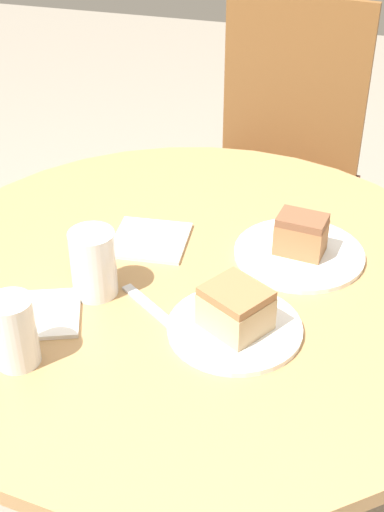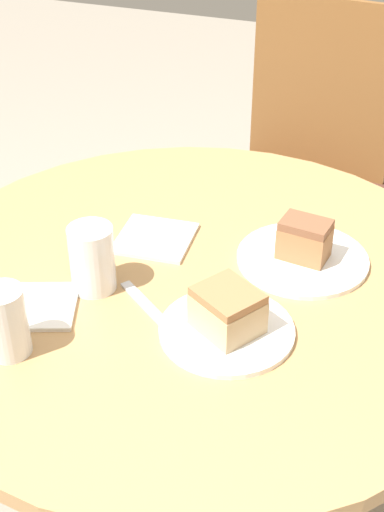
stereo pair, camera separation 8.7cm
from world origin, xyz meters
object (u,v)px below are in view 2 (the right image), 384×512
at_px(plate_far, 302,259).
at_px(cake_slice_near, 227,310).
at_px(plate_near, 227,330).
at_px(glass_lemonade, 6,325).
at_px(chair, 304,166).
at_px(glass_water, 93,262).
at_px(cake_slice_far, 304,239).

xyz_separation_m(plate_far, cake_slice_near, (-0.07, -0.25, 0.04)).
height_order(plate_near, glass_lemonade, glass_lemonade).
distance_m(plate_far, glass_lemonade, 0.56).
distance_m(chair, glass_water, 1.08).
relative_size(chair, plate_far, 3.91).
relative_size(chair, plate_near, 4.33).
distance_m(plate_near, cake_slice_near, 0.04).
height_order(cake_slice_far, glass_water, glass_water).
height_order(glass_lemonade, glass_water, glass_water).
bearing_deg(cake_slice_far, plate_near, -104.94).
relative_size(plate_near, glass_water, 1.82).
bearing_deg(cake_slice_far, plate_far, 0.00).
bearing_deg(plate_near, cake_slice_near, 0.00).
height_order(plate_near, glass_water, glass_water).
relative_size(plate_near, cake_slice_far, 2.30).
bearing_deg(plate_near, cake_slice_far, 75.06).
xyz_separation_m(plate_near, glass_water, (-0.26, 0.03, 0.05)).
xyz_separation_m(chair, plate_far, (0.18, -0.82, 0.23)).
xyz_separation_m(plate_near, glass_lemonade, (-0.31, -0.16, 0.05)).
bearing_deg(plate_near, glass_lemonade, -151.71).
distance_m(cake_slice_far, glass_water, 0.39).
distance_m(plate_near, plate_far, 0.26).
relative_size(plate_near, glass_lemonade, 1.89).
bearing_deg(cake_slice_near, glass_lemonade, -151.71).
relative_size(plate_far, glass_water, 2.01).
distance_m(chair, cake_slice_near, 1.11).
height_order(plate_far, cake_slice_far, cake_slice_far).
bearing_deg(chair, cake_slice_near, -78.22).
bearing_deg(glass_water, plate_far, 33.13).
xyz_separation_m(plate_near, cake_slice_far, (0.07, 0.25, 0.04)).
height_order(plate_near, plate_far, same).
xyz_separation_m(plate_far, glass_lemonade, (-0.37, -0.41, 0.05)).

